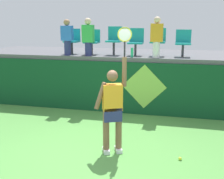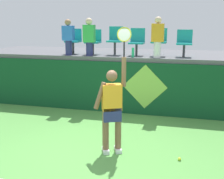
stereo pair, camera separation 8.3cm
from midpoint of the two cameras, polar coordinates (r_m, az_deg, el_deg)
ground_plane at (r=6.02m, az=-3.95°, el=-12.71°), size 40.00×40.00×0.00m
court_back_wall at (r=8.45m, az=2.15°, el=0.45°), size 10.22×0.20×1.52m
spectator_platform at (r=9.64m, az=3.93°, el=6.96°), size 10.22×2.85×0.12m
tennis_player at (r=5.76m, az=0.44°, el=-3.44°), size 0.70×0.39×2.54m
tennis_ball at (r=5.91m, az=13.62°, el=-13.22°), size 0.07×0.07×0.07m
water_bottle at (r=8.33m, az=4.46°, el=7.31°), size 0.08×0.08×0.27m
stadium_chair_0 at (r=9.34m, az=-7.32°, el=9.79°), size 0.44×0.42×0.78m
stadium_chair_1 at (r=9.12m, az=-3.43°, el=9.69°), size 0.44×0.42×0.76m
stadium_chair_2 at (r=8.93m, az=0.96°, el=10.00°), size 0.44×0.42×0.86m
stadium_chair_3 at (r=8.80m, az=5.25°, el=9.64°), size 0.44×0.42×0.81m
stadium_chair_4 at (r=8.72m, az=9.56°, el=9.62°), size 0.44×0.42×0.81m
stadium_chair_5 at (r=8.69m, az=14.40°, el=9.18°), size 0.44×0.42×0.78m
spectator_0 at (r=8.72m, az=-4.26°, el=10.49°), size 0.34×0.20×1.11m
spectator_1 at (r=8.93m, az=-8.37°, el=10.33°), size 0.34×0.20×1.07m
spectator_2 at (r=8.25m, az=9.31°, el=10.29°), size 0.34×0.20×1.14m
wall_signage_mount at (r=8.44m, az=6.67°, el=-4.98°), size 1.27×0.01×1.47m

